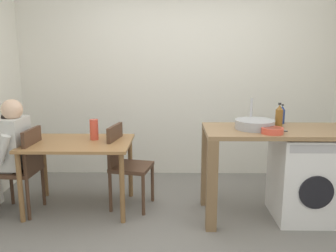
{
  "coord_description": "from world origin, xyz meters",
  "views": [
    {
      "loc": [
        -0.05,
        -2.98,
        1.63
      ],
      "look_at": [
        -0.1,
        0.45,
        0.93
      ],
      "focal_mm": 37.29,
      "sensor_mm": 36.0,
      "label": 1
    }
  ],
  "objects_px": {
    "mixing_bowl": "(272,130)",
    "dining_table": "(79,151)",
    "washing_machine": "(305,177)",
    "chair_person_seat": "(24,166)",
    "chair_opposite": "(125,161)",
    "seated_person": "(8,150)",
    "bottle_tall_green": "(279,116)",
    "bottle_squat_brown": "(282,115)",
    "vase": "(94,130)"
  },
  "relations": [
    {
      "from": "mixing_bowl",
      "to": "dining_table",
      "type": "bearing_deg",
      "value": 168.95
    },
    {
      "from": "washing_machine",
      "to": "chair_person_seat",
      "type": "bearing_deg",
      "value": 178.58
    },
    {
      "from": "dining_table",
      "to": "chair_opposite",
      "type": "xyz_separation_m",
      "value": [
        0.48,
        0.07,
        -0.14
      ]
    },
    {
      "from": "chair_opposite",
      "to": "mixing_bowl",
      "type": "bearing_deg",
      "value": 84.74
    },
    {
      "from": "seated_person",
      "to": "bottle_tall_green",
      "type": "relative_size",
      "value": 4.89
    },
    {
      "from": "bottle_squat_brown",
      "to": "vase",
      "type": "distance_m",
      "value": 2.0
    },
    {
      "from": "dining_table",
      "to": "bottle_tall_green",
      "type": "height_order",
      "value": "bottle_tall_green"
    },
    {
      "from": "dining_table",
      "to": "bottle_tall_green",
      "type": "distance_m",
      "value": 2.09
    },
    {
      "from": "bottle_tall_green",
      "to": "mixing_bowl",
      "type": "xyz_separation_m",
      "value": [
        -0.14,
        -0.29,
        -0.08
      ]
    },
    {
      "from": "chair_opposite",
      "to": "vase",
      "type": "bearing_deg",
      "value": -84.34
    },
    {
      "from": "mixing_bowl",
      "to": "vase",
      "type": "height_order",
      "value": "mixing_bowl"
    },
    {
      "from": "bottle_tall_green",
      "to": "bottle_squat_brown",
      "type": "distance_m",
      "value": 0.21
    },
    {
      "from": "vase",
      "to": "dining_table",
      "type": "bearing_deg",
      "value": -146.31
    },
    {
      "from": "dining_table",
      "to": "bottle_tall_green",
      "type": "relative_size",
      "value": 4.48
    },
    {
      "from": "washing_machine",
      "to": "vase",
      "type": "distance_m",
      "value": 2.23
    },
    {
      "from": "dining_table",
      "to": "vase",
      "type": "distance_m",
      "value": 0.27
    },
    {
      "from": "bottle_squat_brown",
      "to": "mixing_bowl",
      "type": "distance_m",
      "value": 0.54
    },
    {
      "from": "dining_table",
      "to": "washing_machine",
      "type": "relative_size",
      "value": 1.28
    },
    {
      "from": "dining_table",
      "to": "washing_machine",
      "type": "distance_m",
      "value": 2.33
    },
    {
      "from": "washing_machine",
      "to": "mixing_bowl",
      "type": "bearing_deg",
      "value": -154.18
    },
    {
      "from": "dining_table",
      "to": "bottle_squat_brown",
      "type": "height_order",
      "value": "bottle_squat_brown"
    },
    {
      "from": "chair_opposite",
      "to": "bottle_tall_green",
      "type": "xyz_separation_m",
      "value": [
        1.57,
        -0.15,
        0.52
      ]
    },
    {
      "from": "dining_table",
      "to": "bottle_squat_brown",
      "type": "bearing_deg",
      "value": 2.85
    },
    {
      "from": "dining_table",
      "to": "chair_opposite",
      "type": "relative_size",
      "value": 1.22
    },
    {
      "from": "mixing_bowl",
      "to": "vase",
      "type": "distance_m",
      "value": 1.82
    },
    {
      "from": "chair_opposite",
      "to": "bottle_tall_green",
      "type": "distance_m",
      "value": 1.67
    },
    {
      "from": "chair_person_seat",
      "to": "chair_opposite",
      "type": "height_order",
      "value": "same"
    },
    {
      "from": "seated_person",
      "to": "washing_machine",
      "type": "relative_size",
      "value": 1.4
    },
    {
      "from": "washing_machine",
      "to": "bottle_squat_brown",
      "type": "height_order",
      "value": "bottle_squat_brown"
    },
    {
      "from": "bottle_tall_green",
      "to": "vase",
      "type": "height_order",
      "value": "bottle_tall_green"
    },
    {
      "from": "bottle_squat_brown",
      "to": "dining_table",
      "type": "bearing_deg",
      "value": -177.15
    },
    {
      "from": "dining_table",
      "to": "seated_person",
      "type": "distance_m",
      "value": 0.71
    },
    {
      "from": "dining_table",
      "to": "washing_machine",
      "type": "height_order",
      "value": "washing_machine"
    },
    {
      "from": "chair_person_seat",
      "to": "mixing_bowl",
      "type": "distance_m",
      "value": 2.51
    },
    {
      "from": "chair_person_seat",
      "to": "chair_opposite",
      "type": "distance_m",
      "value": 1.04
    },
    {
      "from": "chair_person_seat",
      "to": "mixing_bowl",
      "type": "bearing_deg",
      "value": -93.07
    },
    {
      "from": "dining_table",
      "to": "chair_opposite",
      "type": "height_order",
      "value": "chair_opposite"
    },
    {
      "from": "chair_opposite",
      "to": "seated_person",
      "type": "relative_size",
      "value": 0.75
    },
    {
      "from": "chair_person_seat",
      "to": "bottle_tall_green",
      "type": "height_order",
      "value": "bottle_tall_green"
    },
    {
      "from": "seated_person",
      "to": "chair_person_seat",
      "type": "bearing_deg",
      "value": -90.0
    },
    {
      "from": "bottle_tall_green",
      "to": "vase",
      "type": "bearing_deg",
      "value": 174.45
    },
    {
      "from": "chair_person_seat",
      "to": "bottle_squat_brown",
      "type": "height_order",
      "value": "bottle_squat_brown"
    },
    {
      "from": "chair_opposite",
      "to": "seated_person",
      "type": "distance_m",
      "value": 1.21
    },
    {
      "from": "dining_table",
      "to": "mixing_bowl",
      "type": "relative_size",
      "value": 5.42
    },
    {
      "from": "bottle_tall_green",
      "to": "bottle_squat_brown",
      "type": "bearing_deg",
      "value": 64.95
    },
    {
      "from": "chair_person_seat",
      "to": "washing_machine",
      "type": "xyz_separation_m",
      "value": [
        2.86,
        -0.07,
        -0.08
      ]
    },
    {
      "from": "dining_table",
      "to": "chair_person_seat",
      "type": "xyz_separation_m",
      "value": [
        -0.55,
        -0.1,
        -0.14
      ]
    },
    {
      "from": "chair_person_seat",
      "to": "vase",
      "type": "distance_m",
      "value": 0.8
    },
    {
      "from": "chair_opposite",
      "to": "bottle_tall_green",
      "type": "relative_size",
      "value": 3.66
    },
    {
      "from": "washing_machine",
      "to": "chair_opposite",
      "type": "bearing_deg",
      "value": 172.56
    }
  ]
}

